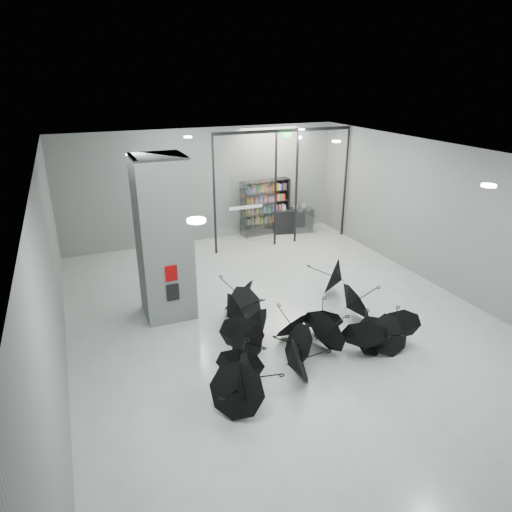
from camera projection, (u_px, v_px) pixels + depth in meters
name	position (u px, v px, depth m)	size (l,w,h in m)	color
room	(296.00, 216.00, 9.80)	(14.00, 14.02, 4.01)	gray
column	(164.00, 239.00, 10.94)	(1.20, 1.20, 4.00)	slate
fire_cabinet	(171.00, 273.00, 10.65)	(0.28, 0.04, 0.38)	#A50A07
info_panel	(173.00, 292.00, 10.83)	(0.30, 0.03, 0.42)	black
exit_sign	(287.00, 135.00, 14.84)	(0.30, 0.06, 0.15)	#0CE533
glass_partition	(283.00, 184.00, 15.61)	(5.06, 0.08, 4.00)	silver
bookshelf	(265.00, 207.00, 17.07)	(1.87, 0.37, 2.06)	black
shop_counter	(293.00, 220.00, 17.48)	(1.49, 0.60, 0.90)	black
umbrella_cluster	(296.00, 335.00, 10.10)	(5.54, 4.90, 1.28)	black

